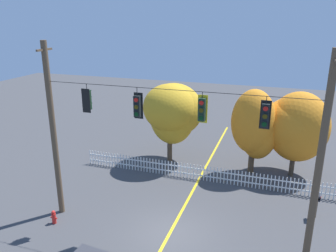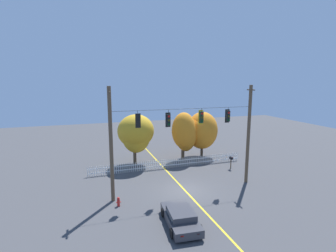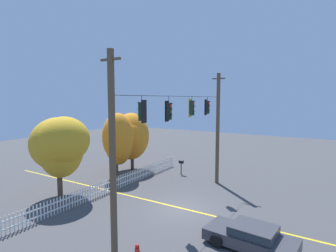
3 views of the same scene
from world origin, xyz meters
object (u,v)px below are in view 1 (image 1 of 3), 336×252
(traffic_signal_westbound_side, at_px, (87,100))
(traffic_signal_northbound_secondary, at_px, (202,109))
(traffic_signal_eastbound_side, at_px, (137,106))
(fire_hydrant, at_px, (54,217))
(autumn_oak_far_east, at_px, (296,126))
(roadside_mailbox, at_px, (318,199))
(autumn_maple_mid, at_px, (256,125))
(traffic_signal_northbound_primary, at_px, (265,115))
(autumn_maple_near_fence, at_px, (172,111))

(traffic_signal_westbound_side, relative_size, traffic_signal_northbound_secondary, 0.98)
(traffic_signal_eastbound_side, bearing_deg, fire_hydrant, -166.27)
(traffic_signal_eastbound_side, height_order, autumn_oak_far_east, traffic_signal_eastbound_side)
(autumn_oak_far_east, bearing_deg, roadside_mailbox, -76.86)
(autumn_maple_mid, bearing_deg, traffic_signal_westbound_side, -131.60)
(autumn_maple_mid, height_order, roadside_mailbox, autumn_maple_mid)
(traffic_signal_westbound_side, distance_m, roadside_mailbox, 13.03)
(autumn_oak_far_east, xyz_separation_m, fire_hydrant, (-11.84, -10.21, -3.12))
(autumn_oak_far_east, bearing_deg, traffic_signal_northbound_primary, -100.68)
(autumn_maple_near_fence, xyz_separation_m, autumn_maple_mid, (5.91, -0.19, -0.42))
(fire_hydrant, height_order, roadside_mailbox, roadside_mailbox)
(traffic_signal_westbound_side, bearing_deg, roadside_mailbox, 19.12)
(autumn_oak_far_east, bearing_deg, autumn_maple_mid, -162.93)
(autumn_maple_near_fence, relative_size, roadside_mailbox, 4.29)
(autumn_maple_mid, bearing_deg, traffic_signal_northbound_primary, -84.38)
(traffic_signal_northbound_primary, bearing_deg, traffic_signal_northbound_secondary, 180.00)
(traffic_signal_northbound_primary, distance_m, roadside_mailbox, 7.28)
(roadside_mailbox, bearing_deg, autumn_oak_far_east, 103.14)
(traffic_signal_eastbound_side, bearing_deg, traffic_signal_northbound_primary, -0.00)
(autumn_maple_mid, relative_size, fire_hydrant, 8.01)
(traffic_signal_eastbound_side, height_order, autumn_maple_near_fence, traffic_signal_eastbound_side)
(autumn_maple_near_fence, relative_size, fire_hydrant, 8.01)
(traffic_signal_northbound_primary, bearing_deg, traffic_signal_eastbound_side, 180.00)
(traffic_signal_northbound_secondary, xyz_separation_m, roadside_mailbox, (5.58, 3.86, -5.44))
(traffic_signal_westbound_side, xyz_separation_m, autumn_maple_mid, (7.42, 8.36, -3.05))
(traffic_signal_westbound_side, relative_size, roadside_mailbox, 0.99)
(traffic_signal_eastbound_side, xyz_separation_m, roadside_mailbox, (8.59, 3.86, -5.34))
(traffic_signal_northbound_primary, distance_m, autumn_oak_far_east, 9.77)
(traffic_signal_eastbound_side, xyz_separation_m, autumn_maple_near_fence, (-1.09, 8.53, -2.54))
(traffic_signal_northbound_secondary, height_order, roadside_mailbox, traffic_signal_northbound_secondary)
(fire_hydrant, bearing_deg, autumn_maple_mid, 45.40)
(traffic_signal_eastbound_side, height_order, traffic_signal_northbound_secondary, same)
(autumn_maple_near_fence, xyz_separation_m, roadside_mailbox, (9.68, -4.67, -2.80))
(traffic_signal_northbound_secondary, relative_size, autumn_oak_far_east, 0.24)
(traffic_signal_northbound_primary, bearing_deg, traffic_signal_westbound_side, -179.87)
(roadside_mailbox, bearing_deg, traffic_signal_eastbound_side, -155.80)
(traffic_signal_eastbound_side, height_order, autumn_maple_mid, traffic_signal_eastbound_side)
(traffic_signal_northbound_primary, xyz_separation_m, fire_hydrant, (-10.12, -1.09, -6.19))
(traffic_signal_eastbound_side, relative_size, autumn_maple_near_fence, 0.25)
(traffic_signal_westbound_side, height_order, autumn_oak_far_east, traffic_signal_westbound_side)
(traffic_signal_northbound_primary, xyz_separation_m, autumn_maple_near_fence, (-6.73, 8.53, -2.62))
(autumn_maple_near_fence, distance_m, autumn_oak_far_east, 8.48)
(autumn_maple_mid, height_order, autumn_oak_far_east, autumn_maple_mid)
(traffic_signal_westbound_side, relative_size, fire_hydrant, 1.86)
(traffic_signal_westbound_side, bearing_deg, traffic_signal_eastbound_side, 0.43)
(autumn_maple_mid, distance_m, roadside_mailbox, 6.32)
(autumn_maple_near_fence, height_order, roadside_mailbox, autumn_maple_near_fence)
(traffic_signal_westbound_side, relative_size, autumn_oak_far_east, 0.24)
(traffic_signal_northbound_secondary, bearing_deg, roadside_mailbox, 34.69)
(autumn_maple_near_fence, bearing_deg, traffic_signal_eastbound_side, -82.72)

